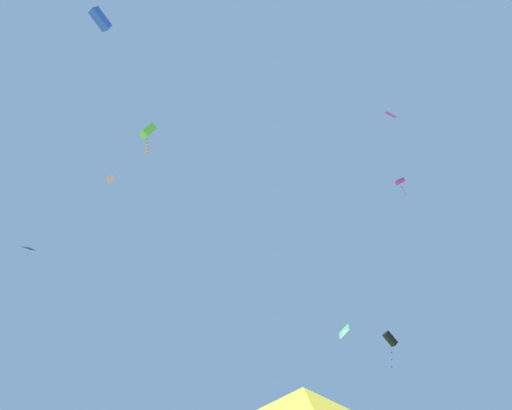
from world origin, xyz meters
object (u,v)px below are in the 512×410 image
object	(u,v)px
kite_green_diamond	(343,331)
kite_black_box	(390,340)
kite_black_diamond	(28,248)
canopy_tent_yellow	(304,409)
kite_pink_diamond	(110,180)
kite_lime_box	(148,132)
kite_magenta_diamond	(391,114)
kite_blue_box	(100,19)
kite_magenta_box	(400,182)

from	to	relation	value
kite_green_diamond	kite_black_box	bearing A→B (deg)	63.23
kite_black_diamond	kite_green_diamond	bearing A→B (deg)	-20.57
canopy_tent_yellow	kite_pink_diamond	distance (m)	25.50
kite_lime_box	kite_pink_diamond	distance (m)	6.52
kite_lime_box	kite_green_diamond	distance (m)	17.00
kite_magenta_diamond	kite_black_diamond	xyz separation A→B (m)	(-26.01, 11.08, -3.93)
canopy_tent_yellow	kite_lime_box	world-z (taller)	kite_lime_box
kite_blue_box	kite_lime_box	xyz separation A→B (m)	(2.15, 5.65, -3.52)
kite_green_diamond	kite_pink_diamond	distance (m)	20.15
kite_blue_box	kite_lime_box	world-z (taller)	kite_blue_box
kite_magenta_diamond	kite_black_diamond	bearing A→B (deg)	156.93
kite_black_diamond	kite_magenta_box	size ratio (longest dim) A/B	0.74
kite_black_diamond	kite_pink_diamond	xyz separation A→B (m)	(6.81, -4.19, 3.62)
kite_black_box	kite_magenta_box	size ratio (longest dim) A/B	1.35
canopy_tent_yellow	kite_blue_box	size ratio (longest dim) A/B	2.61
kite_magenta_box	kite_black_box	bearing A→B (deg)	105.44
kite_blue_box	kite_pink_diamond	world-z (taller)	kite_blue_box
kite_lime_box	kite_black_box	size ratio (longest dim) A/B	1.00
kite_black_diamond	kite_lime_box	distance (m)	14.70
kite_pink_diamond	kite_black_box	bearing A→B (deg)	22.79
kite_magenta_diamond	kite_magenta_box	size ratio (longest dim) A/B	0.41
canopy_tent_yellow	kite_pink_diamond	xyz separation A→B (m)	(-11.85, 14.32, 17.47)
canopy_tent_yellow	kite_black_diamond	xyz separation A→B (m)	(-18.66, 18.51, 13.85)
kite_blue_box	kite_black_diamond	size ratio (longest dim) A/B	0.87
kite_green_diamond	kite_pink_diamond	size ratio (longest dim) A/B	1.03
kite_green_diamond	kite_magenta_box	distance (m)	19.27
canopy_tent_yellow	kite_pink_diamond	bearing A→B (deg)	129.60
kite_magenta_box	kite_pink_diamond	bearing A→B (deg)	-170.31
kite_pink_diamond	kite_magenta_diamond	bearing A→B (deg)	-19.74
canopy_tent_yellow	kite_green_diamond	distance (m)	11.89
kite_blue_box	kite_magenta_box	world-z (taller)	kite_blue_box
kite_magenta_diamond	kite_pink_diamond	bearing A→B (deg)	160.26
kite_pink_diamond	kite_green_diamond	bearing A→B (deg)	-15.03
kite_magenta_box	kite_green_diamond	bearing A→B (deg)	-135.27
kite_green_diamond	kite_lime_box	bearing A→B (deg)	-174.14
kite_magenta_diamond	kite_green_diamond	bearing A→B (deg)	144.45
kite_lime_box	kite_black_diamond	bearing A→B (deg)	138.23
kite_magenta_diamond	kite_lime_box	bearing A→B (deg)	174.08
kite_lime_box	kite_magenta_box	bearing A→B (deg)	25.28
kite_black_box	canopy_tent_yellow	bearing A→B (deg)	-113.42
canopy_tent_yellow	kite_black_diamond	distance (m)	29.71
kite_black_diamond	kite_lime_box	bearing A→B (deg)	-41.77
kite_blue_box	kite_black_box	world-z (taller)	kite_blue_box
kite_black_diamond	kite_black_box	xyz separation A→B (m)	(28.88, 5.08, -5.55)
kite_green_diamond	canopy_tent_yellow	bearing A→B (deg)	-108.77
kite_magenta_diamond	kite_magenta_box	bearing A→B (deg)	68.41
kite_black_diamond	kite_green_diamond	xyz separation A→B (m)	(22.13, -8.30, -8.82)
kite_blue_box	kite_black_box	bearing A→B (deg)	44.73
kite_black_diamond	kite_lime_box	xyz separation A→B (m)	(10.62, -9.48, 3.63)
kite_blue_box	kite_green_diamond	distance (m)	22.10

